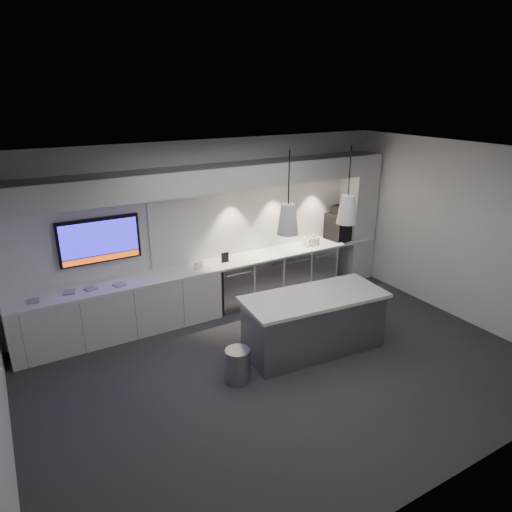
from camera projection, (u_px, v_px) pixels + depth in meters
floor at (286, 368)px, 6.56m from camera, size 7.00×7.00×0.00m
ceiling at (291, 157)px, 5.53m from camera, size 7.00×7.00×0.00m
wall_back at (209, 226)px, 8.07m from camera, size 7.00×0.00×7.00m
wall_front at (447, 364)px, 4.01m from camera, size 7.00×0.00×7.00m
wall_right at (460, 233)px, 7.69m from camera, size 0.00×7.00×7.00m
back_counter at (218, 264)px, 8.02m from camera, size 6.80×0.65×0.04m
left_base_cabinets at (121, 310)px, 7.35m from camera, size 3.30×0.63×0.86m
fridge_unit_a at (231, 285)px, 8.30m from camera, size 0.60×0.61×0.85m
fridge_unit_b at (261, 278)px, 8.59m from camera, size 0.60×0.61×0.85m
fridge_unit_c at (289, 272)px, 8.89m from camera, size 0.60×0.61×0.85m
fridge_unit_d at (315, 266)px, 9.19m from camera, size 0.60×0.61×0.85m
backsplash at (268, 215)px, 8.60m from camera, size 4.60×0.03×1.30m
soffit at (215, 178)px, 7.52m from camera, size 6.90×0.60×0.40m
column at (357, 217)px, 9.41m from camera, size 0.55×0.55×2.60m
wall_tv at (100, 240)px, 7.11m from camera, size 1.25×0.07×0.72m
island at (313, 323)px, 6.89m from camera, size 2.22×1.11×0.91m
bin at (238, 365)px, 6.21m from camera, size 0.43×0.43×0.48m
coffee_machine at (338, 225)px, 9.21m from camera, size 0.44×0.59×0.70m
sign_black at (225, 257)px, 8.03m from camera, size 0.14×0.03×0.18m
sign_white at (198, 265)px, 7.72m from camera, size 0.18×0.08×0.14m
cup_cluster at (311, 241)px, 8.92m from camera, size 0.30×0.19×0.16m
tray_a at (33, 301)px, 6.55m from camera, size 0.18×0.18×0.02m
tray_b at (70, 292)px, 6.84m from camera, size 0.19×0.19×0.02m
tray_c at (90, 289)px, 6.96m from camera, size 0.20×0.20×0.02m
tray_d at (120, 285)px, 7.10m from camera, size 0.20×0.20×0.02m
pendant_left at (288, 219)px, 6.07m from camera, size 0.29×0.29×1.11m
pendant_right at (347, 209)px, 6.55m from camera, size 0.29×0.29×1.11m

